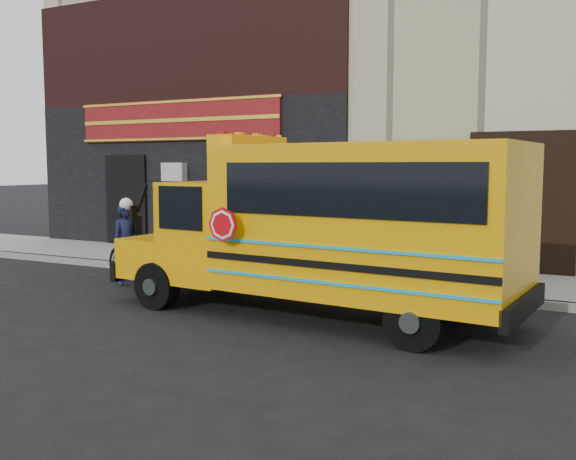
# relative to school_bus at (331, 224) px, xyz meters

# --- Properties ---
(ground) EXTENTS (120.00, 120.00, 0.00)m
(ground) POSITION_rel_school_bus_xyz_m (-1.84, -0.31, -1.51)
(ground) COLOR black
(ground) RESTS_ON ground
(curb) EXTENTS (40.00, 0.20, 0.15)m
(curb) POSITION_rel_school_bus_xyz_m (-1.84, 2.29, -1.43)
(curb) COLOR gray
(curb) RESTS_ON ground
(sidewalk) EXTENTS (40.00, 3.00, 0.15)m
(sidewalk) POSITION_rel_school_bus_xyz_m (-1.84, 3.79, -1.43)
(sidewalk) COLOR gray
(sidewalk) RESTS_ON ground
(building) EXTENTS (20.00, 10.70, 12.00)m
(building) POSITION_rel_school_bus_xyz_m (-1.88, 10.15, 4.62)
(building) COLOR #B8AE8A
(building) RESTS_ON sidewalk
(school_bus) EXTENTS (7.05, 2.71, 2.92)m
(school_bus) POSITION_rel_school_bus_xyz_m (0.00, 0.00, 0.00)
(school_bus) COLOR black
(school_bus) RESTS_ON ground
(sign_pole) EXTENTS (0.12, 0.23, 2.80)m
(sign_pole) POSITION_rel_school_bus_xyz_m (0.17, 2.96, 0.05)
(sign_pole) COLOR #393F3C
(sign_pole) RESTS_ON ground
(bicycle) EXTENTS (1.92, 1.25, 1.12)m
(bicycle) POSITION_rel_school_bus_xyz_m (-4.77, 0.69, -0.95)
(bicycle) COLOR black
(bicycle) RESTS_ON ground
(cyclist) EXTENTS (0.61, 0.70, 1.62)m
(cyclist) POSITION_rel_school_bus_xyz_m (-4.79, 0.71, -0.70)
(cyclist) COLOR black
(cyclist) RESTS_ON ground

